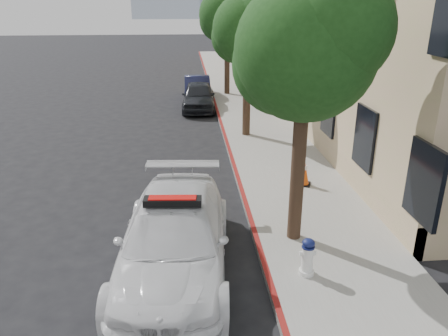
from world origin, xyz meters
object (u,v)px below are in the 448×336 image
Objects in this scene: fire_hydrant at (307,257)px; traffic_cone at (304,172)px; police_car at (174,239)px; parked_car_far at (197,89)px; parked_car_mid at (199,96)px.

fire_hydrant is 1.01× the size of traffic_cone.
police_car is 15.94m from parked_car_far.
parked_car_far is 12.41m from traffic_cone.
fire_hydrant is at bearing -103.91° from traffic_cone.
parked_car_far is at bearing 90.95° from police_car.
fire_hydrant is (1.61, -14.39, -0.14)m from parked_car_mid.
parked_car_mid is at bearing -89.85° from parked_car_far.
fire_hydrant is at bearing -80.88° from parked_car_mid.
parked_car_mid is at bearing 90.45° from police_car.
police_car is 1.37× the size of parked_car_mid.
parked_car_far is at bearing 97.99° from fire_hydrant.
fire_hydrant is 4.45m from traffic_cone.
police_car is at bearing -91.14° from parked_car_mid.
traffic_cone is (3.62, 3.79, -0.23)m from police_car.
police_car reaches higher than parked_car_mid.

